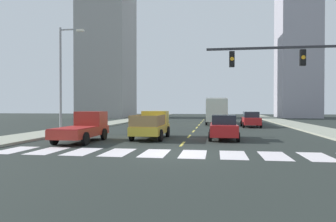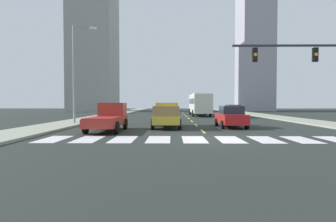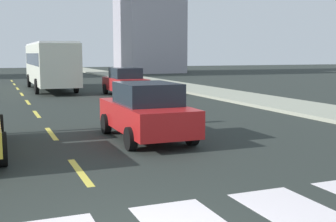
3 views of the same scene
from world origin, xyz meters
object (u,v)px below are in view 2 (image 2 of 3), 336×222
(city_bus, at_px, (200,103))
(streetlight_left, at_px, (76,70))
(sedan_near_left, at_px, (233,111))
(traffic_signal_gantry, at_px, (334,65))
(pickup_stakebed, at_px, (167,116))
(pickup_dark, at_px, (109,118))
(sedan_far, at_px, (231,117))

(city_bus, bearing_deg, streetlight_left, -127.14)
(sedan_near_left, bearing_deg, traffic_signal_gantry, -86.06)
(pickup_stakebed, relative_size, pickup_dark, 1.00)
(city_bus, xyz_separation_m, streetlight_left, (-13.04, -16.80, 3.02))
(city_bus, bearing_deg, traffic_signal_gantry, -76.81)
(sedan_near_left, xyz_separation_m, traffic_signal_gantry, (1.73, -18.74, 3.35))
(sedan_near_left, relative_size, streetlight_left, 0.49)
(city_bus, distance_m, traffic_signal_gantry, 25.37)
(traffic_signal_gantry, relative_size, streetlight_left, 1.01)
(traffic_signal_gantry, bearing_deg, sedan_near_left, 95.27)
(sedan_near_left, xyz_separation_m, streetlight_left, (-16.79, -10.87, 4.11))
(sedan_far, distance_m, traffic_signal_gantry, 7.83)
(city_bus, distance_m, sedan_near_left, 7.09)
(pickup_stakebed, relative_size, sedan_near_left, 1.18)
(sedan_near_left, relative_size, traffic_signal_gantry, 0.48)
(city_bus, bearing_deg, pickup_stakebed, -102.84)
(pickup_stakebed, distance_m, traffic_signal_gantry, 11.85)
(sedan_far, xyz_separation_m, traffic_signal_gantry, (5.07, -4.94, 3.35))
(pickup_dark, distance_m, sedan_far, 9.48)
(pickup_stakebed, xyz_separation_m, city_bus, (4.70, 19.55, 1.02))
(city_bus, bearing_deg, sedan_far, -88.15)
(city_bus, xyz_separation_m, traffic_signal_gantry, (5.47, -24.67, 2.25))
(sedan_near_left, height_order, traffic_signal_gantry, traffic_signal_gantry)
(sedan_near_left, bearing_deg, sedan_far, -104.94)
(pickup_dark, xyz_separation_m, traffic_signal_gantry, (14.20, -2.41, 3.28))
(pickup_stakebed, xyz_separation_m, pickup_dark, (-4.03, -2.71, -0.02))
(pickup_stakebed, bearing_deg, streetlight_left, 162.28)
(pickup_dark, xyz_separation_m, sedan_far, (9.13, 2.54, -0.06))
(sedan_near_left, distance_m, traffic_signal_gantry, 19.12)
(traffic_signal_gantry, height_order, streetlight_left, streetlight_left)
(pickup_dark, height_order, sedan_far, pickup_dark)
(traffic_signal_gantry, bearing_deg, city_bus, 102.51)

